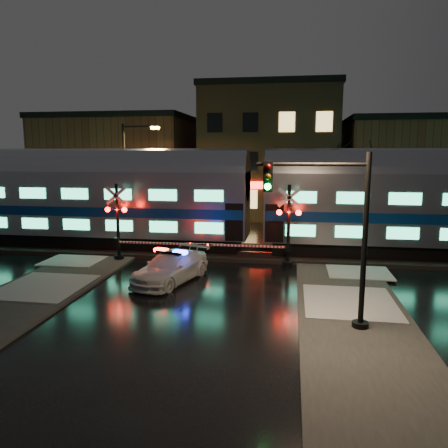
{
  "coord_description": "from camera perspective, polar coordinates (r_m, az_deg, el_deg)",
  "views": [
    {
      "loc": [
        4.16,
        -19.96,
        5.94
      ],
      "look_at": [
        0.65,
        2.5,
        2.2
      ],
      "focal_mm": 35.0,
      "sensor_mm": 36.0,
      "label": 1
    }
  ],
  "objects": [
    {
      "name": "traffic_light",
      "position": [
        14.8,
        14.37,
        -1.75
      ],
      "size": [
        3.85,
        0.7,
        5.95
      ],
      "rotation": [
        0.0,
        0.0,
        -0.15
      ],
      "color": "black",
      "rests_on": "ground"
    },
    {
      "name": "building_right",
      "position": [
        43.37,
        23.51,
        6.34
      ],
      "size": [
        12.0,
        10.0,
        8.5
      ],
      "primitive_type": "cube",
      "color": "brown",
      "rests_on": "ground"
    },
    {
      "name": "crossing_signal_left",
      "position": [
        24.39,
        -12.99,
        -0.75
      ],
      "size": [
        6.03,
        0.67,
        4.27
      ],
      "color": "black",
      "rests_on": "ground"
    },
    {
      "name": "streetlight",
      "position": [
        31.09,
        -12.37,
        6.54
      ],
      "size": [
        2.63,
        0.28,
        7.87
      ],
      "color": "black",
      "rests_on": "ground"
    },
    {
      "name": "police_car",
      "position": [
        20.43,
        -6.95,
        -5.61
      ],
      "size": [
        3.21,
        5.08,
        1.53
      ],
      "rotation": [
        0.0,
        0.0,
        -0.29
      ],
      "color": "silver",
      "rests_on": "ground"
    },
    {
      "name": "train",
      "position": [
        25.17,
        4.28,
        3.49
      ],
      "size": [
        51.0,
        3.12,
        5.92
      ],
      "color": "black",
      "rests_on": "ballast"
    },
    {
      "name": "crossing_signal_right",
      "position": [
        22.66,
        7.52,
        -1.28
      ],
      "size": [
        6.11,
        0.67,
        4.32
      ],
      "color": "black",
      "rests_on": "ground"
    },
    {
      "name": "building_left",
      "position": [
        45.35,
        -13.46,
        7.27
      ],
      "size": [
        14.0,
        10.0,
        9.0
      ],
      "primitive_type": "cube",
      "color": "brown",
      "rests_on": "ground"
    },
    {
      "name": "sidewalk_right",
      "position": [
        15.32,
        17.46,
        -13.67
      ],
      "size": [
        4.0,
        20.0,
        0.12
      ],
      "primitive_type": "cube",
      "color": "#2D2D2D",
      "rests_on": "ground"
    },
    {
      "name": "building_mid",
      "position": [
        42.51,
        6.05,
        9.03
      ],
      "size": [
        12.0,
        11.0,
        11.5
      ],
      "primitive_type": "cube",
      "color": "brown",
      "rests_on": "ground"
    },
    {
      "name": "ground",
      "position": [
        21.23,
        -2.79,
        -6.91
      ],
      "size": [
        120.0,
        120.0,
        0.0
      ],
      "primitive_type": "plane",
      "color": "black",
      "rests_on": "ground"
    },
    {
      "name": "ballast",
      "position": [
        25.96,
        -0.56,
        -3.61
      ],
      "size": [
        90.0,
        4.2,
        0.24
      ],
      "primitive_type": "cube",
      "color": "black",
      "rests_on": "ground"
    }
  ]
}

